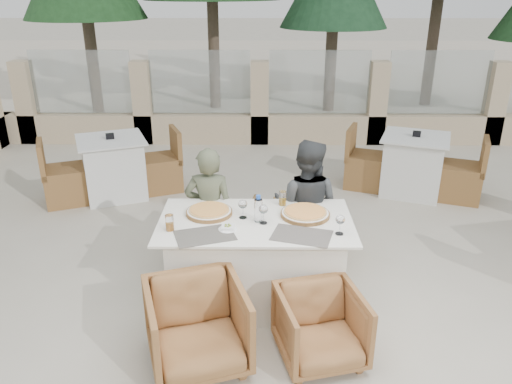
{
  "coord_description": "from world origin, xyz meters",
  "views": [
    {
      "loc": [
        0.02,
        -3.64,
        2.57
      ],
      "look_at": [
        -0.02,
        0.36,
        0.9
      ],
      "focal_mm": 35.0,
      "sensor_mm": 36.0,
      "label": 1
    }
  ],
  "objects_px": {
    "wine_glass_near": "(263,213)",
    "armchair_near_right": "(321,327)",
    "water_bottle": "(258,208)",
    "dining_table": "(256,261)",
    "wine_glass_centre": "(243,208)",
    "diner_left": "(210,213)",
    "bg_table_a": "(114,168)",
    "pizza_left": "(209,211)",
    "beer_glass_left": "(170,223)",
    "pizza_right": "(305,213)",
    "olive_dish": "(228,227)",
    "armchair_near_left": "(197,327)",
    "wine_glass_corner": "(340,223)",
    "beer_glass_right": "(283,198)",
    "armchair_far_right": "(306,231)",
    "diner_right": "(306,207)",
    "bg_table_b": "(413,165)",
    "armchair_far_left": "(224,228)"
  },
  "relations": [
    {
      "from": "pizza_left",
      "to": "diner_left",
      "type": "distance_m",
      "value": 0.38
    },
    {
      "from": "water_bottle",
      "to": "dining_table",
      "type": "bearing_deg",
      "value": 147.98
    },
    {
      "from": "bg_table_a",
      "to": "diner_left",
      "type": "bearing_deg",
      "value": -74.49
    },
    {
      "from": "wine_glass_centre",
      "to": "olive_dish",
      "type": "height_order",
      "value": "wine_glass_centre"
    },
    {
      "from": "diner_left",
      "to": "bg_table_a",
      "type": "relative_size",
      "value": 0.76
    },
    {
      "from": "pizza_right",
      "to": "wine_glass_near",
      "type": "xyz_separation_m",
      "value": [
        -0.35,
        -0.14,
        0.07
      ]
    },
    {
      "from": "wine_glass_corner",
      "to": "beer_glass_right",
      "type": "xyz_separation_m",
      "value": [
        -0.42,
        0.55,
        -0.03
      ]
    },
    {
      "from": "beer_glass_left",
      "to": "diner_right",
      "type": "relative_size",
      "value": 0.1
    },
    {
      "from": "diner_left",
      "to": "diner_right",
      "type": "xyz_separation_m",
      "value": [
        0.89,
        0.07,
        0.03
      ]
    },
    {
      "from": "beer_glass_right",
      "to": "bg_table_a",
      "type": "height_order",
      "value": "beer_glass_right"
    },
    {
      "from": "water_bottle",
      "to": "armchair_far_right",
      "type": "bearing_deg",
      "value": 59.2
    },
    {
      "from": "pizza_right",
      "to": "olive_dish",
      "type": "height_order",
      "value": "pizza_right"
    },
    {
      "from": "wine_glass_corner",
      "to": "armchair_near_right",
      "type": "xyz_separation_m",
      "value": [
        -0.18,
        -0.51,
        -0.59
      ]
    },
    {
      "from": "dining_table",
      "to": "armchair_near_right",
      "type": "xyz_separation_m",
      "value": [
        0.48,
        -0.74,
        -0.11
      ]
    },
    {
      "from": "wine_glass_centre",
      "to": "armchair_near_right",
      "type": "xyz_separation_m",
      "value": [
        0.58,
        -0.79,
        -0.59
      ]
    },
    {
      "from": "pizza_right",
      "to": "olive_dish",
      "type": "relative_size",
      "value": 3.76
    },
    {
      "from": "pizza_right",
      "to": "armchair_far_right",
      "type": "bearing_deg",
      "value": 83.37
    },
    {
      "from": "pizza_left",
      "to": "armchair_near_left",
      "type": "relative_size",
      "value": 0.56
    },
    {
      "from": "dining_table",
      "to": "wine_glass_near",
      "type": "relative_size",
      "value": 8.7
    },
    {
      "from": "olive_dish",
      "to": "diner_left",
      "type": "bearing_deg",
      "value": 108.34
    },
    {
      "from": "wine_glass_centre",
      "to": "wine_glass_corner",
      "type": "xyz_separation_m",
      "value": [
        0.76,
        -0.28,
        0.0
      ]
    },
    {
      "from": "pizza_right",
      "to": "armchair_far_right",
      "type": "height_order",
      "value": "pizza_right"
    },
    {
      "from": "beer_glass_left",
      "to": "armchair_near_right",
      "type": "relative_size",
      "value": 0.22
    },
    {
      "from": "wine_glass_centre",
      "to": "diner_left",
      "type": "height_order",
      "value": "diner_left"
    },
    {
      "from": "water_bottle",
      "to": "beer_glass_right",
      "type": "distance_m",
      "value": 0.4
    },
    {
      "from": "water_bottle",
      "to": "armchair_near_left",
      "type": "xyz_separation_m",
      "value": [
        -0.43,
        -0.79,
        -0.57
      ]
    },
    {
      "from": "beer_glass_right",
      "to": "bg_table_b",
      "type": "height_order",
      "value": "beer_glass_right"
    },
    {
      "from": "water_bottle",
      "to": "beer_glass_left",
      "type": "relative_size",
      "value": 1.76
    },
    {
      "from": "wine_glass_corner",
      "to": "olive_dish",
      "type": "relative_size",
      "value": 1.67
    },
    {
      "from": "water_bottle",
      "to": "beer_glass_right",
      "type": "relative_size",
      "value": 1.81
    },
    {
      "from": "pizza_left",
      "to": "armchair_near_left",
      "type": "distance_m",
      "value": 1.04
    },
    {
      "from": "armchair_far_right",
      "to": "wine_glass_near",
      "type": "bearing_deg",
      "value": 57.99
    },
    {
      "from": "pizza_right",
      "to": "wine_glass_near",
      "type": "bearing_deg",
      "value": -158.14
    },
    {
      "from": "diner_left",
      "to": "diner_right",
      "type": "height_order",
      "value": "diner_right"
    },
    {
      "from": "water_bottle",
      "to": "beer_glass_left",
      "type": "height_order",
      "value": "water_bottle"
    },
    {
      "from": "beer_glass_right",
      "to": "beer_glass_left",
      "type": "bearing_deg",
      "value": -151.37
    },
    {
      "from": "wine_glass_corner",
      "to": "bg_table_b",
      "type": "xyz_separation_m",
      "value": [
        1.38,
        2.71,
        -0.48
      ]
    },
    {
      "from": "beer_glass_left",
      "to": "beer_glass_right",
      "type": "relative_size",
      "value": 1.03
    },
    {
      "from": "pizza_right",
      "to": "armchair_far_left",
      "type": "xyz_separation_m",
      "value": [
        -0.75,
        0.73,
        -0.51
      ]
    },
    {
      "from": "diner_right",
      "to": "bg_table_a",
      "type": "height_order",
      "value": "diner_right"
    },
    {
      "from": "water_bottle",
      "to": "armchair_far_right",
      "type": "relative_size",
      "value": 0.38
    },
    {
      "from": "wine_glass_centre",
      "to": "beer_glass_left",
      "type": "distance_m",
      "value": 0.61
    },
    {
      "from": "bg_table_a",
      "to": "pizza_left",
      "type": "bearing_deg",
      "value": -78.36
    },
    {
      "from": "beer_glass_left",
      "to": "olive_dish",
      "type": "distance_m",
      "value": 0.46
    },
    {
      "from": "water_bottle",
      "to": "wine_glass_near",
      "type": "distance_m",
      "value": 0.06
    },
    {
      "from": "wine_glass_centre",
      "to": "beer_glass_right",
      "type": "bearing_deg",
      "value": 38.25
    },
    {
      "from": "bg_table_a",
      "to": "olive_dish",
      "type": "bearing_deg",
      "value": -78.62
    },
    {
      "from": "wine_glass_near",
      "to": "armchair_near_right",
      "type": "height_order",
      "value": "wine_glass_near"
    },
    {
      "from": "bg_table_b",
      "to": "wine_glass_corner",
      "type": "bearing_deg",
      "value": -96.74
    },
    {
      "from": "wine_glass_centre",
      "to": "armchair_far_left",
      "type": "xyz_separation_m",
      "value": [
        -0.23,
        0.77,
        -0.57
      ]
    }
  ]
}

